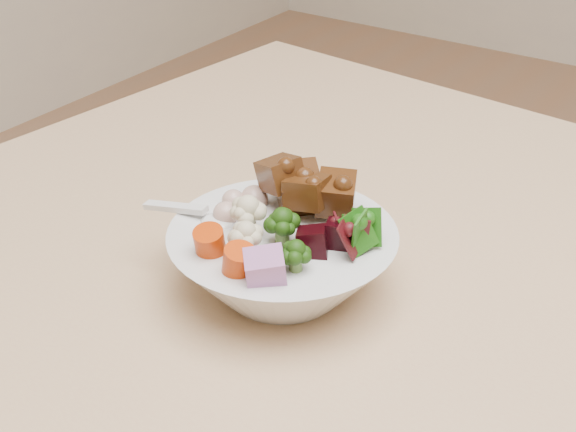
{
  "coord_description": "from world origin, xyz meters",
  "views": [
    {
      "loc": [
        -0.17,
        -0.45,
        1.21
      ],
      "look_at": [
        -0.49,
        0.03,
        0.87
      ],
      "focal_mm": 50.0,
      "sensor_mm": 36.0,
      "label": 1
    }
  ],
  "objects": [
    {
      "name": "soup_spoon",
      "position": [
        -0.56,
        0.0,
        0.86
      ],
      "size": [
        0.09,
        0.03,
        0.02
      ],
      "rotation": [
        0.0,
        0.0,
        0.14
      ],
      "color": "silver",
      "rests_on": "food_bowl"
    },
    {
      "name": "food_bowl",
      "position": [
        -0.49,
        0.02,
        0.83
      ],
      "size": [
        0.19,
        0.19,
        0.1
      ],
      "color": "silver",
      "rests_on": "dining_table"
    }
  ]
}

